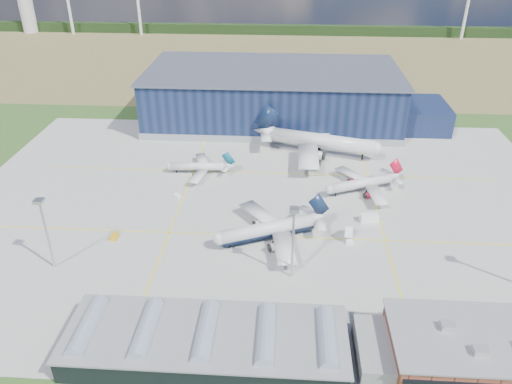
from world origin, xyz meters
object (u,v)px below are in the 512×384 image
airliner_red (362,179)px  gse_cart_b (177,196)px  gse_van_c (395,317)px  car_b (280,318)px  airliner_navy (268,223)px  gse_tug_a (114,237)px  light_mast_center (293,232)px  gse_cart_a (322,203)px  light_mast_west (44,223)px  airliner_widebody (322,134)px  airliner_regional (198,163)px  hangar (278,98)px  airstair (349,234)px  ops_building (491,352)px  gse_van_a (369,218)px

airliner_red → gse_cart_b: airliner_red is taller
gse_van_c → car_b: bearing=105.0°
airliner_navy → gse_tug_a: airliner_navy is taller
light_mast_center → gse_cart_a: light_mast_center is taller
light_mast_west → light_mast_center: (70.00, 0.00, 0.00)m
light_mast_center → car_b: bearing=-98.9°
airliner_widebody → airliner_red: bearing=-51.8°
light_mast_west → airliner_regional: size_ratio=0.82×
airliner_navy → gse_cart_a: (18.57, 23.44, -5.92)m
airliner_red → gse_cart_b: (-68.02, -8.50, -4.90)m
airliner_regional → airliner_widebody: bearing=-159.4°
airliner_regional → gse_tug_a: size_ratio=8.58×
hangar → airliner_widebody: hangar is taller
light_mast_west → airliner_navy: light_mast_west is taller
gse_tug_a → airstair: airstair is taller
airliner_regional → car_b: size_ratio=7.02×
airliner_navy → gse_cart_b: size_ratio=15.17×
airstair → car_b: airstair is taller
gse_cart_b → airstair: bearing=-67.3°
light_mast_center → gse_tug_a: size_ratio=7.00×
airliner_regional → gse_van_c: size_ratio=5.89×
airliner_widebody → light_mast_west: bearing=-117.8°
gse_cart_a → gse_van_c: 59.56m
light_mast_center → gse_cart_b: light_mast_center is taller
gse_cart_a → airstair: 22.45m
ops_building → gse_van_c: size_ratio=9.61×
gse_cart_b → ops_building: bearing=-86.4°
airliner_navy → gse_tug_a: bearing=-20.5°
ops_building → airliner_navy: 71.30m
hangar → airliner_widebody: bearing=-63.6°
airliner_widebody → airliner_regional: (-50.19, -21.79, -4.73)m
ops_building → airliner_regional: (-82.63, 93.22, -0.20)m
light_mast_center → airliner_red: size_ratio=0.69×
hangar → ops_building: bearing=-71.4°
airliner_red → airliner_regional: bearing=-34.2°
airliner_navy → gse_cart_b: (-34.54, 25.50, -5.99)m
ops_building → gse_van_c: ops_building is taller
airliner_navy → light_mast_center: bearing=89.7°
airstair → car_b: bearing=-105.5°
gse_van_a → gse_van_c: (0.36, -47.33, -0.19)m
light_mast_center → airliner_navy: bearing=113.1°
airliner_regional → car_b: (34.80, -81.21, -3.94)m
gse_van_a → gse_van_c: bearing=172.3°
ops_building → airliner_red: (-19.22, 82.00, 0.68)m
airliner_widebody → airstair: size_ratio=10.51×
airliner_regional → gse_tug_a: 51.67m
airliner_regional → airstair: airliner_regional is taller
hangar → light_mast_center: (7.19, -124.80, 3.82)m
light_mast_west → gse_van_c: 98.95m
gse_van_c → airstair: bearing=24.0°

